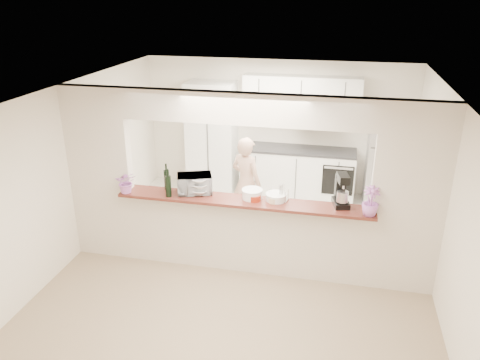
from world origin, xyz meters
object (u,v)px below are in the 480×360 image
(person, at_px, (246,183))
(stand_mixer, at_px, (341,191))
(refrigerator, at_px, (388,161))
(toaster_oven, at_px, (195,184))

(person, bearing_deg, stand_mixer, 165.69)
(refrigerator, relative_size, toaster_oven, 3.69)
(refrigerator, height_order, person, refrigerator)
(refrigerator, distance_m, person, 2.66)
(toaster_oven, height_order, person, person)
(toaster_oven, xyz_separation_m, person, (0.46, 1.26, -0.46))
(person, bearing_deg, refrigerator, -124.13)
(refrigerator, xyz_separation_m, stand_mixer, (-0.80, -2.59, 0.43))
(refrigerator, xyz_separation_m, toaster_oven, (-2.75, -2.60, 0.37))
(refrigerator, distance_m, toaster_oven, 3.80)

